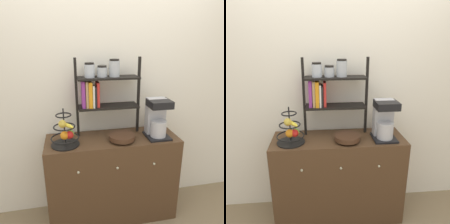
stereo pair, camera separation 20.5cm
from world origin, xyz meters
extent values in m
cube|color=silver|center=(0.00, 0.49, 1.30)|extent=(7.00, 0.05, 2.60)
cube|color=#4C331E|center=(0.00, 0.22, 0.45)|extent=(1.29, 0.44, 0.90)
sphere|color=#B2AD8C|center=(-0.35, -0.01, 0.70)|extent=(0.02, 0.02, 0.02)
sphere|color=#B2AD8C|center=(0.00, -0.01, 0.70)|extent=(0.02, 0.02, 0.02)
sphere|color=#B2AD8C|center=(0.35, -0.01, 0.70)|extent=(0.02, 0.02, 0.02)
cube|color=black|center=(0.44, 0.16, 0.91)|extent=(0.22, 0.25, 0.02)
cube|color=#B7B7BC|center=(0.44, 0.23, 1.10)|extent=(0.19, 0.10, 0.36)
cylinder|color=#B7B7BC|center=(0.44, 0.14, 1.00)|extent=(0.15, 0.15, 0.16)
cube|color=black|center=(0.44, 0.15, 1.25)|extent=(0.21, 0.20, 0.07)
cylinder|color=black|center=(-0.45, 0.16, 0.91)|extent=(0.26, 0.26, 0.01)
cylinder|color=black|center=(-0.45, 0.16, 1.08)|extent=(0.01, 0.01, 0.34)
torus|color=black|center=(-0.45, 0.16, 0.97)|extent=(0.25, 0.25, 0.01)
torus|color=black|center=(-0.45, 0.16, 1.08)|extent=(0.20, 0.20, 0.01)
torus|color=black|center=(-0.45, 0.16, 1.19)|extent=(0.14, 0.14, 0.01)
sphere|color=red|center=(-0.41, 0.13, 1.01)|extent=(0.07, 0.07, 0.07)
sphere|color=#6BAD33|center=(-0.40, 0.15, 1.01)|extent=(0.07, 0.07, 0.07)
sphere|color=orange|center=(-0.45, 0.13, 1.01)|extent=(0.08, 0.08, 0.08)
ellipsoid|color=yellow|center=(-0.42, 0.12, 1.10)|extent=(0.12, 0.14, 0.04)
sphere|color=gold|center=(-0.46, 0.14, 1.12)|extent=(0.07, 0.07, 0.07)
cylinder|color=#422819|center=(0.07, 0.14, 0.91)|extent=(0.13, 0.13, 0.02)
cylinder|color=#422819|center=(0.07, 0.14, 0.94)|extent=(0.25, 0.25, 0.04)
cube|color=black|center=(-0.32, 0.34, 1.28)|extent=(0.02, 0.02, 0.76)
cube|color=black|center=(0.29, 0.34, 1.28)|extent=(0.02, 0.02, 0.76)
cube|color=black|center=(-0.02, 0.34, 1.19)|extent=(0.59, 0.20, 0.02)
cube|color=black|center=(-0.02, 0.34, 1.47)|extent=(0.59, 0.20, 0.02)
cube|color=#8C338C|center=(-0.26, 0.34, 1.33)|extent=(0.03, 0.14, 0.25)
cube|color=tan|center=(-0.23, 0.34, 1.33)|extent=(0.02, 0.15, 0.25)
cube|color=orange|center=(-0.20, 0.34, 1.32)|extent=(0.03, 0.16, 0.24)
cube|color=white|center=(-0.17, 0.34, 1.31)|extent=(0.02, 0.16, 0.21)
cube|color=black|center=(-0.15, 0.34, 1.30)|extent=(0.02, 0.15, 0.20)
cube|color=red|center=(-0.12, 0.34, 1.32)|extent=(0.02, 0.13, 0.23)
cylinder|color=silver|center=(-0.19, 0.34, 1.54)|extent=(0.10, 0.10, 0.12)
cylinder|color=black|center=(-0.19, 0.34, 1.61)|extent=(0.09, 0.09, 0.02)
cylinder|color=#ADB2B7|center=(-0.08, 0.34, 1.53)|extent=(0.09, 0.09, 0.09)
cylinder|color=black|center=(-0.08, 0.34, 1.58)|extent=(0.08, 0.08, 0.02)
cylinder|color=#ADB2B7|center=(0.04, 0.34, 1.56)|extent=(0.10, 0.10, 0.15)
cylinder|color=black|center=(0.04, 0.34, 1.64)|extent=(0.09, 0.09, 0.02)
camera|label=1|loc=(-0.40, -1.69, 1.81)|focal=35.00mm
camera|label=2|loc=(-0.19, -1.72, 1.81)|focal=35.00mm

